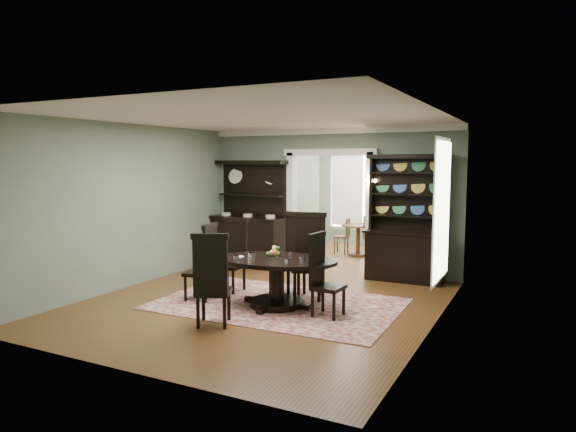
% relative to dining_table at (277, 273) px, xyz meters
% --- Properties ---
extents(room, '(5.51, 6.01, 3.01)m').
position_rel_dining_table_xyz_m(room, '(-0.30, 0.03, 1.04)').
color(room, brown).
rests_on(room, ground).
extents(parlor, '(3.51, 3.50, 3.01)m').
position_rel_dining_table_xyz_m(parlor, '(-0.30, 5.52, 0.98)').
color(parlor, brown).
rests_on(parlor, ground).
extents(doorway_trim, '(2.08, 0.25, 2.57)m').
position_rel_dining_table_xyz_m(doorway_trim, '(-0.30, 2.99, 1.08)').
color(doorway_trim, white).
rests_on(doorway_trim, floor).
extents(right_window, '(0.15, 1.47, 2.12)m').
position_rel_dining_table_xyz_m(right_window, '(2.39, 0.91, 1.06)').
color(right_window, white).
rests_on(right_window, wall_right).
extents(wall_sconce, '(0.27, 0.21, 0.21)m').
position_rel_dining_table_xyz_m(wall_sconce, '(0.65, 2.83, 1.35)').
color(wall_sconce, '#CB8A36').
rests_on(wall_sconce, back_wall_right).
extents(rug, '(3.89, 2.57, 0.01)m').
position_rel_dining_table_xyz_m(rug, '(-0.03, 0.11, -0.53)').
color(rug, maroon).
rests_on(rug, floor).
extents(dining_table, '(2.14, 2.09, 0.78)m').
position_rel_dining_table_xyz_m(dining_table, '(0.00, 0.00, 0.00)').
color(dining_table, black).
rests_on(dining_table, rug).
extents(centerpiece, '(1.26, 0.81, 0.21)m').
position_rel_dining_table_xyz_m(centerpiece, '(0.00, -0.06, 0.30)').
color(centerpiece, white).
rests_on(centerpiece, dining_table).
extents(chair_far_left, '(0.50, 0.46, 1.30)m').
position_rel_dining_table_xyz_m(chair_far_left, '(-1.18, 0.56, 0.14)').
color(chair_far_left, black).
rests_on(chair_far_left, rug).
extents(chair_far_mid, '(0.65, 0.64, 1.43)m').
position_rel_dining_table_xyz_m(chair_far_mid, '(-0.12, 0.85, 0.21)').
color(chair_far_mid, black).
rests_on(chair_far_mid, rug).
extents(chair_far_right, '(0.66, 0.64, 1.45)m').
position_rel_dining_table_xyz_m(chair_far_right, '(0.24, 0.75, 0.22)').
color(chair_far_right, black).
rests_on(chair_far_right, rug).
extents(chair_end_left, '(0.53, 0.55, 1.29)m').
position_rel_dining_table_xyz_m(chair_end_left, '(-1.21, -0.23, 0.14)').
color(chair_end_left, black).
rests_on(chair_end_left, rug).
extents(chair_end_right, '(0.47, 0.49, 1.26)m').
position_rel_dining_table_xyz_m(chair_end_right, '(0.84, -0.14, 0.12)').
color(chair_end_right, black).
rests_on(chair_end_right, rug).
extents(chair_near, '(0.64, 0.63, 1.34)m').
position_rel_dining_table_xyz_m(chair_near, '(-0.31, -1.33, 0.16)').
color(chair_near, black).
rests_on(chair_near, rug).
extents(sideboard, '(1.81, 0.76, 2.33)m').
position_rel_dining_table_xyz_m(sideboard, '(-2.12, 2.71, 0.27)').
color(sideboard, black).
rests_on(sideboard, floor).
extents(welsh_dresser, '(1.58, 0.60, 2.45)m').
position_rel_dining_table_xyz_m(welsh_dresser, '(1.40, 2.72, 0.35)').
color(welsh_dresser, black).
rests_on(welsh_dresser, floor).
extents(parlor_table, '(0.83, 0.83, 0.77)m').
position_rel_dining_table_xyz_m(parlor_table, '(-0.29, 4.82, -0.04)').
color(parlor_table, '#572F18').
rests_on(parlor_table, parlor_floor).
extents(parlor_chair_left, '(0.39, 0.38, 0.91)m').
position_rel_dining_table_xyz_m(parlor_chair_left, '(-0.69, 4.88, -0.06)').
color(parlor_chair_left, '#572F18').
rests_on(parlor_chair_left, parlor_floor).
extents(parlor_chair_right, '(0.45, 0.44, 1.03)m').
position_rel_dining_table_xyz_m(parlor_chair_right, '(0.08, 4.60, 0.01)').
color(parlor_chair_right, '#572F18').
rests_on(parlor_chair_right, parlor_floor).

